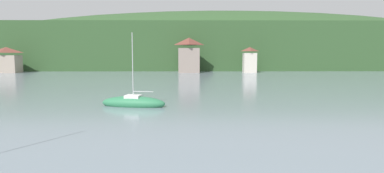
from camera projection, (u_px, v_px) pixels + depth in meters
The scene contains 5 objects.
wooded_hillside at pixel (211, 51), 135.54m from camera, with size 352.00×74.11×35.87m.
shore_building_west at pixel (7, 60), 86.41m from camera, with size 6.58×4.43×6.65m.
shore_building_westcentral at pixel (189, 56), 87.67m from camera, with size 5.73×6.05×9.12m.
shore_building_central at pixel (250, 60), 86.65m from camera, with size 3.43×3.22×6.64m.
sailboat_mid_5 at pixel (133, 103), 31.93m from camera, with size 6.57×3.08×7.40m.
Camera 1 is at (-0.35, 11.29, 5.10)m, focal length 31.14 mm.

